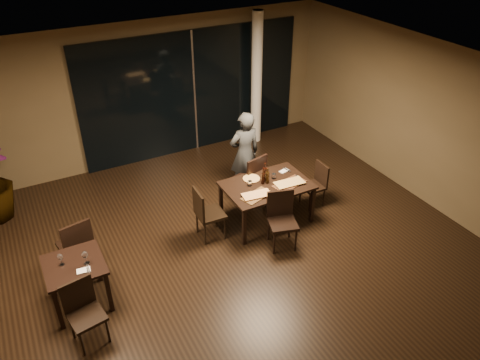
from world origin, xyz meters
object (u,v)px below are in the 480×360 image
(chair_main_far, at_px, (252,177))
(chair_side_far, at_px, (76,243))
(chair_main_near, at_px, (281,216))
(diner, at_px, (245,153))
(chair_side_near, at_px, (83,309))
(bottle_c, at_px, (265,172))
(side_table, at_px, (75,271))
(chair_main_right, at_px, (316,182))
(bottle_a, at_px, (263,177))
(bottle_b, at_px, (267,176))
(chair_main_left, at_px, (206,211))
(main_table, at_px, (267,188))

(chair_main_far, distance_m, chair_side_far, 3.32)
(chair_main_near, distance_m, diner, 1.75)
(chair_side_near, relative_size, bottle_c, 2.62)
(side_table, bearing_deg, chair_main_near, -3.13)
(chair_main_right, xyz_separation_m, bottle_a, (-1.14, 0.06, 0.42))
(chair_main_near, relative_size, chair_side_near, 1.05)
(chair_side_near, bearing_deg, bottle_b, 8.81)
(chair_main_left, relative_size, chair_side_far, 0.97)
(chair_main_right, xyz_separation_m, chair_side_far, (-4.34, 0.18, 0.09))
(diner, height_order, bottle_b, diner)
(chair_side_near, height_order, bottle_a, bottle_a)
(bottle_c, bearing_deg, bottle_a, -139.31)
(chair_main_left, distance_m, bottle_c, 1.26)
(chair_side_far, distance_m, chair_side_near, 1.34)
(chair_side_far, xyz_separation_m, bottle_c, (3.28, -0.06, 0.37))
(chair_side_near, height_order, bottle_c, bottle_c)
(chair_side_near, bearing_deg, bottle_a, 9.53)
(side_table, distance_m, chair_main_left, 2.29)
(chair_main_near, height_order, chair_side_near, chair_main_near)
(main_table, distance_m, chair_main_right, 1.10)
(bottle_b, xyz_separation_m, bottle_c, (-0.00, 0.09, 0.03))
(chair_main_left, bearing_deg, chair_side_far, 88.16)
(chair_main_near, bearing_deg, chair_main_far, 99.24)
(bottle_a, bearing_deg, chair_main_left, -178.84)
(chair_side_near, bearing_deg, bottle_c, 10.11)
(side_table, relative_size, chair_side_near, 0.86)
(main_table, height_order, chair_main_near, chair_main_near)
(main_table, bearing_deg, bottle_c, 78.05)
(side_table, bearing_deg, diner, 23.48)
(diner, bearing_deg, bottle_a, 83.36)
(main_table, xyz_separation_m, chair_main_right, (1.09, -0.00, -0.21))
(chair_side_near, bearing_deg, diner, 21.40)
(chair_side_near, bearing_deg, chair_main_far, 16.45)
(chair_main_far, bearing_deg, chair_main_right, 136.47)
(diner, bearing_deg, side_table, 26.37)
(chair_main_far, distance_m, chair_main_right, 1.21)
(chair_side_near, bearing_deg, chair_main_left, 17.42)
(bottle_c, bearing_deg, chair_side_near, -159.93)
(chair_main_far, height_order, chair_main_near, chair_main_far)
(main_table, relative_size, bottle_a, 5.51)
(chair_main_near, bearing_deg, side_table, -166.74)
(chair_main_right, bearing_deg, chair_main_far, -118.25)
(chair_main_right, bearing_deg, main_table, -89.01)
(chair_side_near, bearing_deg, main_table, 8.40)
(chair_main_far, height_order, chair_side_near, chair_main_far)
(side_table, xyz_separation_m, bottle_c, (3.43, 0.63, 0.30))
(chair_main_near, bearing_deg, bottle_a, 101.01)
(main_table, distance_m, diner, 1.04)
(chair_side_near, xyz_separation_m, bottle_a, (3.40, 1.20, 0.37))
(chair_main_far, relative_size, chair_main_near, 1.05)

